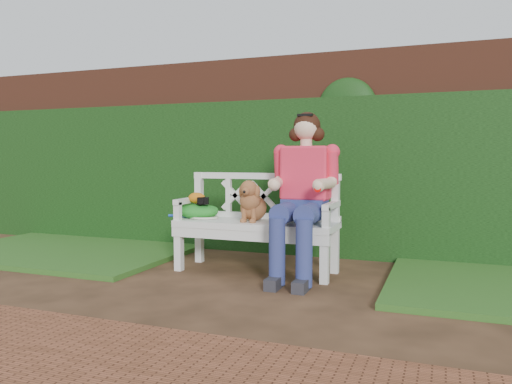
% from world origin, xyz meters
% --- Properties ---
extents(ground, '(60.00, 60.00, 0.00)m').
position_xyz_m(ground, '(0.00, 0.00, 0.00)').
color(ground, black).
extents(brick_wall, '(10.00, 0.30, 2.20)m').
position_xyz_m(brick_wall, '(0.00, 1.90, 1.10)').
color(brick_wall, brown).
rests_on(brick_wall, ground).
extents(ivy_hedge, '(10.00, 0.18, 1.70)m').
position_xyz_m(ivy_hedge, '(0.00, 1.68, 0.85)').
color(ivy_hedge, '#21561B').
rests_on(ivy_hedge, ground).
extents(grass_left, '(2.60, 2.00, 0.05)m').
position_xyz_m(grass_left, '(-2.40, 0.90, 0.03)').
color(grass_left, '#1D4A16').
rests_on(grass_left, ground).
extents(brick_paving, '(4.00, 1.20, 0.03)m').
position_xyz_m(brick_paving, '(0.00, -1.60, 0.01)').
color(brick_paving, brown).
rests_on(brick_paving, ground).
extents(garden_bench, '(1.63, 0.74, 0.48)m').
position_xyz_m(garden_bench, '(-0.10, 0.71, 0.24)').
color(garden_bench, white).
rests_on(garden_bench, ground).
extents(seated_woman, '(0.86, 0.99, 1.49)m').
position_xyz_m(seated_woman, '(0.37, 0.69, 0.74)').
color(seated_woman, '#E43C70').
rests_on(seated_woman, ground).
extents(dog, '(0.37, 0.42, 0.39)m').
position_xyz_m(dog, '(-0.13, 0.69, 0.67)').
color(dog, '#93582D').
rests_on(dog, garden_bench).
extents(tennis_racket, '(0.56, 0.24, 0.03)m').
position_xyz_m(tennis_racket, '(-0.67, 0.70, 0.49)').
color(tennis_racket, white).
rests_on(tennis_racket, garden_bench).
extents(green_bag, '(0.43, 0.34, 0.14)m').
position_xyz_m(green_bag, '(-0.71, 0.71, 0.55)').
color(green_bag, '#2C7534').
rests_on(green_bag, garden_bench).
extents(camera_item, '(0.12, 0.11, 0.07)m').
position_xyz_m(camera_item, '(-0.63, 0.68, 0.66)').
color(camera_item, black).
rests_on(camera_item, green_bag).
extents(baseball_glove, '(0.18, 0.14, 0.11)m').
position_xyz_m(baseball_glove, '(-0.72, 0.72, 0.68)').
color(baseball_glove, '#C86810').
rests_on(baseball_glove, green_bag).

